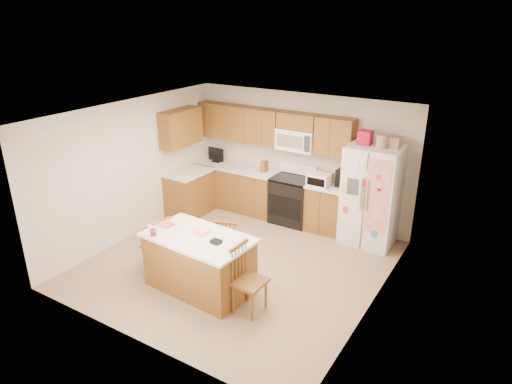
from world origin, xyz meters
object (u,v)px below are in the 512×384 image
Objects in this scene: refrigerator at (371,195)px; windsor_chair_left at (158,245)px; island at (199,262)px; windsor_chair_back at (229,244)px; stove at (292,199)px; windsor_chair_right at (248,281)px.

windsor_chair_left is at bearing -133.93° from refrigerator.
island is 0.92m from windsor_chair_left.
island is 1.93× the size of windsor_chair_back.
windsor_chair_back is (0.02, 0.72, -0.03)m from island.
stove is 2.82m from island.
stove is at bearing 105.81° from windsor_chair_right.
stove is 2.10m from windsor_chair_back.
refrigerator reaches higher than island.
stove reaches higher than windsor_chair_left.
refrigerator reaches higher than windsor_chair_left.
stove reaches higher than windsor_chair_right.
windsor_chair_right reaches higher than windsor_chair_back.
refrigerator is 2.04× the size of windsor_chair_right.
refrigerator is 3.25m from island.
windsor_chair_right is (-0.75, -2.85, -0.45)m from refrigerator.
stove is at bearing 88.22° from windsor_chair_back.
refrigerator is (1.57, -0.06, 0.45)m from stove.
island is at bearing 174.47° from windsor_chair_right.
island is (-1.66, -2.76, -0.48)m from refrigerator.
stove is 2.91m from windsor_chair_left.
stove is 0.55× the size of refrigerator.
windsor_chair_right is at bearing -5.53° from island.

